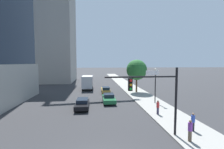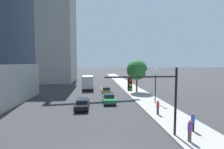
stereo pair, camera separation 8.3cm
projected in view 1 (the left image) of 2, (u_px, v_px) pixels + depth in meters
name	position (u px, v px, depth m)	size (l,w,h in m)	color
sidewalk	(142.00, 96.00, 30.35)	(4.61, 120.00, 0.15)	#9E9B93
construction_building	(53.00, 27.00, 53.39)	(26.15, 16.57, 43.98)	#9E9B93
traffic_light_pole	(154.00, 90.00, 13.42)	(6.27, 0.48, 5.91)	black
street_lamp	(155.00, 80.00, 24.83)	(0.44, 0.44, 5.41)	black
street_tree	(137.00, 70.00, 33.92)	(4.37, 4.37, 6.98)	brown
car_gold	(106.00, 90.00, 33.67)	(1.76, 4.34, 1.45)	#AD8938
car_green	(109.00, 98.00, 25.84)	(1.92, 4.78, 1.40)	#1E6638
car_black	(82.00, 103.00, 22.42)	(1.82, 4.64, 1.35)	black
box_truck	(88.00, 82.00, 38.32)	(2.44, 6.65, 3.34)	#B21E1E
pedestrian_purple_shirt	(190.00, 130.00, 12.72)	(0.34, 0.34, 1.75)	brown
pedestrian_blue_shirt	(193.00, 122.00, 14.67)	(0.34, 0.34, 1.69)	black
pedestrian_red_shirt	(158.00, 107.00, 19.37)	(0.34, 0.34, 1.73)	#38334C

